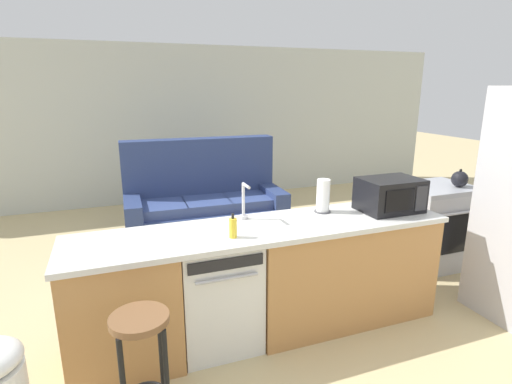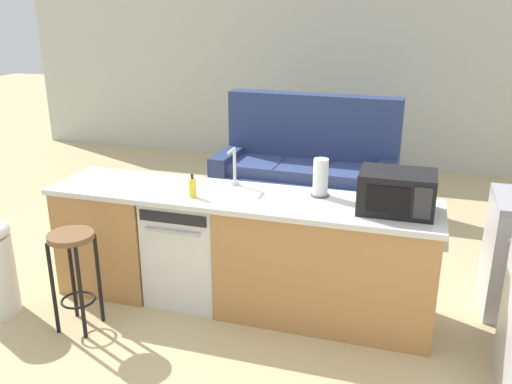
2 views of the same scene
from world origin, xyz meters
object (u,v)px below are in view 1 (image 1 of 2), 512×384
(soap_bottle, at_px, (233,228))
(bar_stool, at_px, (142,349))
(stove_range, at_px, (432,225))
(couch, at_px, (204,207))
(microwave, at_px, (390,195))
(paper_towel_roll, at_px, (323,196))
(dishwasher, at_px, (216,292))
(kettle, at_px, (460,179))

(soap_bottle, distance_m, bar_stool, 0.98)
(stove_range, xyz_separation_m, couch, (-2.15, 1.75, -0.06))
(microwave, height_order, paper_towel_roll, paper_towel_roll)
(bar_stool, bearing_deg, microwave, 17.42)
(stove_range, xyz_separation_m, soap_bottle, (-2.50, -0.69, 0.52))
(dishwasher, bearing_deg, paper_towel_roll, 9.31)
(dishwasher, height_order, microwave, microwave)
(dishwasher, height_order, bar_stool, dishwasher)
(kettle, height_order, bar_stool, kettle)
(microwave, relative_size, paper_towel_roll, 1.77)
(soap_bottle, bearing_deg, dishwasher, 125.05)
(paper_towel_roll, relative_size, soap_bottle, 1.60)
(microwave, bearing_deg, kettle, 18.92)
(microwave, xyz_separation_m, kettle, (1.24, 0.42, -0.05))
(dishwasher, relative_size, stove_range, 0.93)
(dishwasher, xyz_separation_m, kettle, (2.77, 0.42, 0.56))
(paper_towel_roll, bearing_deg, bar_stool, -152.27)
(microwave, distance_m, paper_towel_roll, 0.57)
(stove_range, bearing_deg, dishwasher, -168.09)
(soap_bottle, bearing_deg, microwave, 5.50)
(microwave, bearing_deg, paper_towel_roll, 163.56)
(microwave, relative_size, bar_stool, 0.68)
(stove_range, xyz_separation_m, bar_stool, (-3.20, -1.22, 0.08))
(dishwasher, xyz_separation_m, soap_bottle, (0.10, -0.14, 0.55))
(dishwasher, bearing_deg, stove_range, 11.91)
(microwave, distance_m, soap_bottle, 1.44)
(kettle, relative_size, bar_stool, 0.28)
(couch, bearing_deg, bar_stool, -109.35)
(soap_bottle, height_order, bar_stool, soap_bottle)
(stove_range, xyz_separation_m, paper_towel_roll, (-1.62, -0.39, 0.59))
(dishwasher, xyz_separation_m, bar_stool, (-0.60, -0.67, 0.11))
(stove_range, distance_m, paper_towel_roll, 1.76)
(microwave, height_order, bar_stool, microwave)
(soap_bottle, bearing_deg, kettle, 11.89)
(dishwasher, distance_m, paper_towel_roll, 1.17)
(bar_stool, bearing_deg, stove_range, 20.85)
(bar_stool, bearing_deg, soap_bottle, 37.33)
(dishwasher, distance_m, kettle, 2.86)
(stove_range, bearing_deg, kettle, -36.68)
(stove_range, distance_m, soap_bottle, 2.65)
(soap_bottle, xyz_separation_m, kettle, (2.67, 0.56, 0.01))
(stove_range, relative_size, couch, 0.44)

